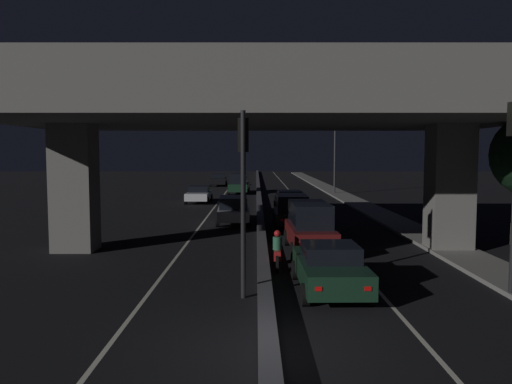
{
  "coord_description": "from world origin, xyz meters",
  "views": [
    {
      "loc": [
        -0.25,
        -10.02,
        4.11
      ],
      "look_at": [
        -0.13,
        19.83,
        1.75
      ],
      "focal_mm": 35.0,
      "sensor_mm": 36.0,
      "label": 1
    }
  ],
  "objects_px": {
    "traffic_light_right_of_median": "(512,161)",
    "car_dark_red_second": "(307,226)",
    "traffic_light_left_of_median": "(241,171)",
    "car_dark_green_lead": "(327,267)",
    "street_lamp": "(329,146)",
    "car_black_fourth_oncoming": "(216,180)",
    "car_black_third": "(290,210)",
    "car_white_second_oncoming": "(197,194)",
    "motorcycle_red_filtering_near": "(275,252)",
    "car_dark_green_third_oncoming": "(237,183)",
    "car_dark_green_fourth": "(287,201)",
    "car_white_lead_oncoming": "(231,209)"
  },
  "relations": [
    {
      "from": "car_dark_green_lead",
      "to": "car_white_lead_oncoming",
      "type": "height_order",
      "value": "car_white_lead_oncoming"
    },
    {
      "from": "traffic_light_left_of_median",
      "to": "car_white_second_oncoming",
      "type": "height_order",
      "value": "traffic_light_left_of_median"
    },
    {
      "from": "car_black_fourth_oncoming",
      "to": "motorcycle_red_filtering_near",
      "type": "distance_m",
      "value": 44.51
    },
    {
      "from": "traffic_light_left_of_median",
      "to": "car_white_second_oncoming",
      "type": "relative_size",
      "value": 1.25
    },
    {
      "from": "car_black_third",
      "to": "car_white_lead_oncoming",
      "type": "distance_m",
      "value": 3.51
    },
    {
      "from": "traffic_light_right_of_median",
      "to": "car_black_third",
      "type": "xyz_separation_m",
      "value": [
        -5.24,
        13.75,
        -2.95
      ]
    },
    {
      "from": "car_black_fourth_oncoming",
      "to": "motorcycle_red_filtering_near",
      "type": "height_order",
      "value": "car_black_fourth_oncoming"
    },
    {
      "from": "street_lamp",
      "to": "car_white_lead_oncoming",
      "type": "relative_size",
      "value": 1.8
    },
    {
      "from": "traffic_light_left_of_median",
      "to": "traffic_light_right_of_median",
      "type": "height_order",
      "value": "traffic_light_right_of_median"
    },
    {
      "from": "traffic_light_left_of_median",
      "to": "car_dark_green_third_oncoming",
      "type": "relative_size",
      "value": 1.14
    },
    {
      "from": "car_white_lead_oncoming",
      "to": "car_black_fourth_oncoming",
      "type": "distance_m",
      "value": 33.01
    },
    {
      "from": "traffic_light_right_of_median",
      "to": "car_dark_green_third_oncoming",
      "type": "bearing_deg",
      "value": 103.92
    },
    {
      "from": "street_lamp",
      "to": "car_black_fourth_oncoming",
      "type": "relative_size",
      "value": 1.75
    },
    {
      "from": "traffic_light_right_of_median",
      "to": "car_dark_red_second",
      "type": "xyz_separation_m",
      "value": [
        -5.02,
        6.48,
        -2.8
      ]
    },
    {
      "from": "car_dark_green_fourth",
      "to": "car_black_fourth_oncoming",
      "type": "xyz_separation_m",
      "value": [
        -6.95,
        27.41,
        -0.04
      ]
    },
    {
      "from": "car_dark_green_fourth",
      "to": "car_white_second_oncoming",
      "type": "height_order",
      "value": "car_dark_green_fourth"
    },
    {
      "from": "traffic_light_left_of_median",
      "to": "car_dark_green_fourth",
      "type": "height_order",
      "value": "traffic_light_left_of_median"
    },
    {
      "from": "car_dark_green_fourth",
      "to": "car_white_lead_oncoming",
      "type": "relative_size",
      "value": 0.91
    },
    {
      "from": "car_dark_red_second",
      "to": "car_white_second_oncoming",
      "type": "height_order",
      "value": "car_dark_red_second"
    },
    {
      "from": "car_dark_green_fourth",
      "to": "car_dark_red_second",
      "type": "bearing_deg",
      "value": 178.28
    },
    {
      "from": "traffic_light_right_of_median",
      "to": "car_dark_green_third_oncoming",
      "type": "distance_m",
      "value": 37.4
    },
    {
      "from": "traffic_light_right_of_median",
      "to": "car_dark_green_fourth",
      "type": "relative_size",
      "value": 1.4
    },
    {
      "from": "car_black_third",
      "to": "motorcycle_red_filtering_near",
      "type": "relative_size",
      "value": 2.19
    },
    {
      "from": "car_dark_green_lead",
      "to": "car_dark_red_second",
      "type": "xyz_separation_m",
      "value": [
        0.04,
        5.93,
        0.35
      ]
    },
    {
      "from": "traffic_light_left_of_median",
      "to": "car_dark_green_lead",
      "type": "xyz_separation_m",
      "value": [
        2.54,
        0.55,
        -2.86
      ]
    },
    {
      "from": "street_lamp",
      "to": "car_dark_green_lead",
      "type": "height_order",
      "value": "street_lamp"
    },
    {
      "from": "car_white_lead_oncoming",
      "to": "car_white_second_oncoming",
      "type": "bearing_deg",
      "value": -166.6
    },
    {
      "from": "traffic_light_right_of_median",
      "to": "car_dark_green_third_oncoming",
      "type": "relative_size",
      "value": 1.24
    },
    {
      "from": "car_dark_red_second",
      "to": "motorcycle_red_filtering_near",
      "type": "height_order",
      "value": "car_dark_red_second"
    },
    {
      "from": "car_dark_green_lead",
      "to": "car_white_lead_oncoming",
      "type": "relative_size",
      "value": 0.97
    },
    {
      "from": "car_dark_red_second",
      "to": "motorcycle_red_filtering_near",
      "type": "xyz_separation_m",
      "value": [
        -1.46,
        -2.94,
        -0.49
      ]
    },
    {
      "from": "motorcycle_red_filtering_near",
      "to": "car_dark_green_third_oncoming",
      "type": "bearing_deg",
      "value": 6.95
    },
    {
      "from": "car_dark_red_second",
      "to": "traffic_light_right_of_median",
      "type": "bearing_deg",
      "value": -143.66
    },
    {
      "from": "traffic_light_right_of_median",
      "to": "car_dark_green_fourth",
      "type": "height_order",
      "value": "traffic_light_right_of_median"
    },
    {
      "from": "car_dark_green_third_oncoming",
      "to": "car_black_fourth_oncoming",
      "type": "relative_size",
      "value": 1.0
    },
    {
      "from": "car_black_third",
      "to": "car_black_fourth_oncoming",
      "type": "bearing_deg",
      "value": 11.19
    },
    {
      "from": "traffic_light_left_of_median",
      "to": "street_lamp",
      "type": "xyz_separation_m",
      "value": [
        7.79,
        35.28,
        1.18
      ]
    },
    {
      "from": "car_dark_green_lead",
      "to": "car_black_third",
      "type": "bearing_deg",
      "value": -0.2
    },
    {
      "from": "traffic_light_left_of_median",
      "to": "street_lamp",
      "type": "relative_size",
      "value": 0.66
    },
    {
      "from": "traffic_light_left_of_median",
      "to": "car_black_third",
      "type": "height_order",
      "value": "traffic_light_left_of_median"
    },
    {
      "from": "traffic_light_left_of_median",
      "to": "motorcycle_red_filtering_near",
      "type": "height_order",
      "value": "traffic_light_left_of_median"
    },
    {
      "from": "street_lamp",
      "to": "car_black_fourth_oncoming",
      "type": "distance_m",
      "value": 17.8
    },
    {
      "from": "traffic_light_right_of_median",
      "to": "car_black_fourth_oncoming",
      "type": "distance_m",
      "value": 49.28
    },
    {
      "from": "car_dark_green_third_oncoming",
      "to": "traffic_light_left_of_median",
      "type": "bearing_deg",
      "value": 3.79
    },
    {
      "from": "traffic_light_left_of_median",
      "to": "car_black_fourth_oncoming",
      "type": "bearing_deg",
      "value": 95.14
    },
    {
      "from": "car_black_third",
      "to": "car_white_lead_oncoming",
      "type": "relative_size",
      "value": 0.92
    },
    {
      "from": "car_dark_green_fourth",
      "to": "car_white_lead_oncoming",
      "type": "height_order",
      "value": "car_white_lead_oncoming"
    },
    {
      "from": "motorcycle_red_filtering_near",
      "to": "car_dark_green_fourth",
      "type": "bearing_deg",
      "value": -2.66
    },
    {
      "from": "car_dark_green_lead",
      "to": "car_dark_red_second",
      "type": "distance_m",
      "value": 5.94
    },
    {
      "from": "car_dark_red_second",
      "to": "car_dark_green_fourth",
      "type": "relative_size",
      "value": 1.14
    }
  ]
}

